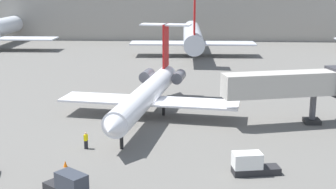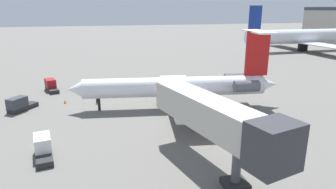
# 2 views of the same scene
# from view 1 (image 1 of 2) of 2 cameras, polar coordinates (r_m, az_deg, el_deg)

# --- Properties ---
(ground_plane) EXTENTS (400.00, 400.00, 0.10)m
(ground_plane) POSITION_cam_1_polar(r_m,az_deg,el_deg) (53.33, -0.66, -3.38)
(ground_plane) COLOR #66635E
(regional_jet) EXTENTS (21.74, 28.26, 10.21)m
(regional_jet) POSITION_cam_1_polar(r_m,az_deg,el_deg) (54.19, -2.44, 0.34)
(regional_jet) COLOR white
(regional_jet) RESTS_ON ground_plane
(jet_bridge) EXTENTS (15.30, 6.53, 6.37)m
(jet_bridge) POSITION_cam_1_polar(r_m,az_deg,el_deg) (52.93, 15.80, 1.24)
(jet_bridge) COLOR #B7B2A8
(jet_bridge) RESTS_ON ground_plane
(ground_crew_marshaller) EXTENTS (0.36, 0.46, 1.69)m
(ground_crew_marshaller) POSITION_cam_1_polar(r_m,az_deg,el_deg) (45.10, -10.20, -5.66)
(ground_crew_marshaller) COLOR black
(ground_crew_marshaller) RESTS_ON ground_plane
(baggage_tug_trailing) EXTENTS (4.03, 3.53, 1.90)m
(baggage_tug_trailing) POSITION_cam_1_polar(r_m,az_deg,el_deg) (35.91, -12.26, -11.02)
(baggage_tug_trailing) COLOR #262628
(baggage_tug_trailing) RESTS_ON ground_plane
(baggage_tug_spare) EXTENTS (4.18, 2.07, 1.90)m
(baggage_tug_spare) POSITION_cam_1_polar(r_m,az_deg,el_deg) (39.44, 10.32, -8.60)
(baggage_tug_spare) COLOR #262628
(baggage_tug_spare) RESTS_ON ground_plane
(traffic_cone_near) EXTENTS (0.36, 0.36, 0.55)m
(traffic_cone_near) POSITION_cam_1_polar(r_m,az_deg,el_deg) (41.45, -12.69, -8.43)
(traffic_cone_near) COLOR orange
(traffic_cone_near) RESTS_ON ground_plane
(terminal_building) EXTENTS (143.38, 22.96, 13.38)m
(terminal_building) POSITION_cam_1_polar(r_m,az_deg,el_deg) (136.72, 1.66, 10.06)
(terminal_building) COLOR #9E998E
(terminal_building) RESTS_ON ground_plane
(parked_airliner_west_mid) EXTENTS (27.15, 32.26, 13.35)m
(parked_airliner_west_mid) POSITION_cam_1_polar(r_m,az_deg,el_deg) (99.78, 3.09, 7.24)
(parked_airliner_west_mid) COLOR silver
(parked_airliner_west_mid) RESTS_ON ground_plane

